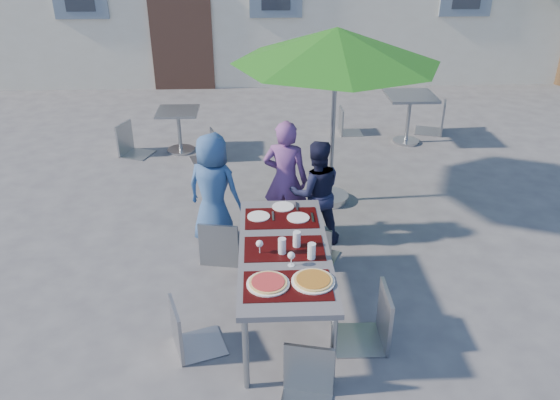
{
  "coord_description": "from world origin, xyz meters",
  "views": [
    {
      "loc": [
        -0.43,
        -4.43,
        3.35
      ],
      "look_at": [
        -0.21,
        0.54,
        0.77
      ],
      "focal_mm": 35.0,
      "sensor_mm": 36.0,
      "label": 1
    }
  ],
  "objects_px": {
    "dining_table": "(284,254)",
    "chair_1": "(275,219)",
    "chair_4": "(376,286)",
    "child_2": "(316,193)",
    "cafe_table_0": "(179,125)",
    "bg_chair_l_0": "(128,120)",
    "bg_chair_l_1": "(347,106)",
    "bg_chair_r_1": "(439,99)",
    "chair_2": "(316,218)",
    "cafe_table_1": "(409,108)",
    "child_1": "(285,180)",
    "chair_5": "(308,351)",
    "child_0": "(214,190)",
    "chair_0": "(219,216)",
    "pizza_near_right": "(313,280)",
    "chair_3": "(185,299)",
    "pizza_near_left": "(268,283)",
    "patio_umbrella": "(337,47)",
    "bg_chair_r_0": "(207,129)"
  },
  "relations": [
    {
      "from": "chair_4",
      "to": "child_2",
      "type": "bearing_deg",
      "value": 100.85
    },
    {
      "from": "bg_chair_r_0",
      "to": "child_1",
      "type": "bearing_deg",
      "value": -65.14
    },
    {
      "from": "chair_5",
      "to": "bg_chair_r_1",
      "type": "xyz_separation_m",
      "value": [
        2.78,
        5.9,
        0.09
      ]
    },
    {
      "from": "pizza_near_right",
      "to": "dining_table",
      "type": "bearing_deg",
      "value": 112.02
    },
    {
      "from": "pizza_near_right",
      "to": "bg_chair_l_0",
      "type": "distance_m",
      "value": 5.21
    },
    {
      "from": "cafe_table_1",
      "to": "cafe_table_0",
      "type": "bearing_deg",
      "value": -176.68
    },
    {
      "from": "dining_table",
      "to": "chair_1",
      "type": "relative_size",
      "value": 2.1
    },
    {
      "from": "bg_chair_l_0",
      "to": "pizza_near_right",
      "type": "bearing_deg",
      "value": -62.17
    },
    {
      "from": "pizza_near_right",
      "to": "child_1",
      "type": "relative_size",
      "value": 0.25
    },
    {
      "from": "child_0",
      "to": "child_2",
      "type": "height_order",
      "value": "child_0"
    },
    {
      "from": "child_0",
      "to": "dining_table",
      "type": "bearing_deg",
      "value": 140.82
    },
    {
      "from": "chair_1",
      "to": "chair_2",
      "type": "xyz_separation_m",
      "value": [
        0.42,
        -0.09,
        0.05
      ]
    },
    {
      "from": "child_1",
      "to": "child_0",
      "type": "bearing_deg",
      "value": 23.16
    },
    {
      "from": "chair_1",
      "to": "chair_3",
      "type": "bearing_deg",
      "value": -120.03
    },
    {
      "from": "chair_5",
      "to": "bg_chair_r_0",
      "type": "distance_m",
      "value": 5.0
    },
    {
      "from": "cafe_table_0",
      "to": "bg_chair_l_0",
      "type": "bearing_deg",
      "value": -172.77
    },
    {
      "from": "child_2",
      "to": "chair_2",
      "type": "bearing_deg",
      "value": 78.28
    },
    {
      "from": "cafe_table_0",
      "to": "bg_chair_l_0",
      "type": "distance_m",
      "value": 0.78
    },
    {
      "from": "chair_0",
      "to": "chair_1",
      "type": "distance_m",
      "value": 0.59
    },
    {
      "from": "child_2",
      "to": "chair_5",
      "type": "bearing_deg",
      "value": 77.0
    },
    {
      "from": "bg_chair_l_0",
      "to": "child_1",
      "type": "bearing_deg",
      "value": -48.02
    },
    {
      "from": "bg_chair_l_1",
      "to": "bg_chair_r_1",
      "type": "distance_m",
      "value": 1.58
    },
    {
      "from": "child_0",
      "to": "chair_2",
      "type": "xyz_separation_m",
      "value": [
        1.09,
        -0.52,
        -0.1
      ]
    },
    {
      "from": "chair_0",
      "to": "cafe_table_1",
      "type": "distance_m",
      "value": 4.51
    },
    {
      "from": "dining_table",
      "to": "child_1",
      "type": "xyz_separation_m",
      "value": [
        0.09,
        1.52,
        0.01
      ]
    },
    {
      "from": "patio_umbrella",
      "to": "bg_chair_l_0",
      "type": "bearing_deg",
      "value": 149.28
    },
    {
      "from": "pizza_near_left",
      "to": "pizza_near_right",
      "type": "relative_size",
      "value": 0.98
    },
    {
      "from": "child_2",
      "to": "bg_chair_l_1",
      "type": "height_order",
      "value": "child_2"
    },
    {
      "from": "chair_3",
      "to": "cafe_table_0",
      "type": "distance_m",
      "value": 4.64
    },
    {
      "from": "chair_2",
      "to": "cafe_table_1",
      "type": "height_order",
      "value": "chair_2"
    },
    {
      "from": "pizza_near_left",
      "to": "child_1",
      "type": "height_order",
      "value": "child_1"
    },
    {
      "from": "chair_4",
      "to": "child_1",
      "type": "bearing_deg",
      "value": 109.28
    },
    {
      "from": "child_2",
      "to": "cafe_table_1",
      "type": "height_order",
      "value": "child_2"
    },
    {
      "from": "chair_2",
      "to": "chair_5",
      "type": "bearing_deg",
      "value": -97.41
    },
    {
      "from": "pizza_near_right",
      "to": "bg_chair_l_1",
      "type": "height_order",
      "value": "bg_chair_l_1"
    },
    {
      "from": "pizza_near_right",
      "to": "bg_chair_l_0",
      "type": "bearing_deg",
      "value": 117.83
    },
    {
      "from": "pizza_near_right",
      "to": "bg_chair_r_1",
      "type": "xyz_separation_m",
      "value": [
        2.7,
        5.38,
        -0.16
      ]
    },
    {
      "from": "chair_1",
      "to": "chair_4",
      "type": "relative_size",
      "value": 0.87
    },
    {
      "from": "dining_table",
      "to": "child_1",
      "type": "relative_size",
      "value": 1.31
    },
    {
      "from": "chair_2",
      "to": "patio_umbrella",
      "type": "xyz_separation_m",
      "value": [
        0.35,
        1.47,
        1.46
      ]
    },
    {
      "from": "chair_4",
      "to": "cafe_table_0",
      "type": "xyz_separation_m",
      "value": [
        -2.21,
        4.57,
        -0.16
      ]
    },
    {
      "from": "cafe_table_1",
      "to": "bg_chair_r_1",
      "type": "relative_size",
      "value": 0.8
    },
    {
      "from": "dining_table",
      "to": "bg_chair_r_1",
      "type": "distance_m",
      "value": 5.67
    },
    {
      "from": "chair_4",
      "to": "bg_chair_r_0",
      "type": "distance_m",
      "value": 4.56
    },
    {
      "from": "dining_table",
      "to": "child_0",
      "type": "distance_m",
      "value": 1.57
    },
    {
      "from": "patio_umbrella",
      "to": "chair_4",
      "type": "bearing_deg",
      "value": -89.39
    },
    {
      "from": "chair_3",
      "to": "bg_chair_l_0",
      "type": "height_order",
      "value": "bg_chair_l_0"
    },
    {
      "from": "cafe_table_0",
      "to": "bg_chair_r_1",
      "type": "height_order",
      "value": "bg_chair_r_1"
    },
    {
      "from": "child_0",
      "to": "chair_1",
      "type": "height_order",
      "value": "child_0"
    },
    {
      "from": "pizza_near_left",
      "to": "pizza_near_right",
      "type": "xyz_separation_m",
      "value": [
        0.36,
        0.02,
        0.0
      ]
    }
  ]
}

